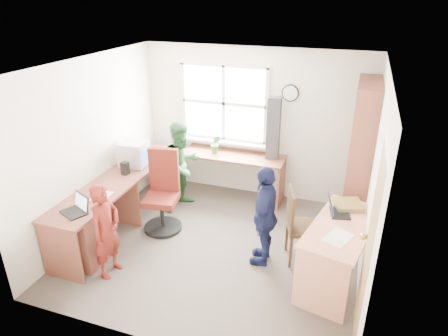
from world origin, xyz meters
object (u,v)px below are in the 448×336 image
bookshelf (359,161)px  person_navy (265,216)px  crt_monitor (134,154)px  potted_plant (216,144)px  right_desk (340,241)px  laptop_left (77,208)px  person_green (182,165)px  laptop_right (336,210)px  swivel_chair (163,196)px  person_red (106,231)px  wooden_chair (299,223)px  cd_tower (273,128)px  l_desk (119,211)px

bookshelf → person_navy: 1.66m
crt_monitor → potted_plant: (0.97, 0.88, -0.04)m
right_desk → laptop_left: 3.08m
bookshelf → person_green: (-2.54, -0.30, -0.31)m
potted_plant → crt_monitor: bearing=-137.9°
bookshelf → laptop_right: bearing=-99.9°
bookshelf → swivel_chair: bearing=-159.4°
bookshelf → person_red: size_ratio=1.78×
bookshelf → wooden_chair: 1.35m
potted_plant → person_red: person_red is taller
swivel_chair → crt_monitor: size_ratio=2.90×
cd_tower → wooden_chair: bearing=-68.2°
swivel_chair → potted_plant: 1.30m
laptop_right → person_red: size_ratio=0.29×
bookshelf → laptop_right: (-0.20, -1.13, -0.19)m
person_red → person_navy: 1.89m
bookshelf → potted_plant: 2.20m
l_desk → person_green: size_ratio=2.13×
swivel_chair → person_navy: (1.55, -0.31, 0.15)m
right_desk → laptop_left: (-2.99, -0.71, 0.25)m
right_desk → swivel_chair: size_ratio=1.23×
swivel_chair → person_navy: person_navy is taller
right_desk → crt_monitor: 3.15m
l_desk → right_desk: right_desk is taller
wooden_chair → cd_tower: bearing=97.1°
wooden_chair → person_navy: bearing=-175.5°
wooden_chair → swivel_chair: bearing=157.5°
laptop_left → potted_plant: size_ratio=1.26×
crt_monitor → potted_plant: bearing=38.8°
cd_tower → person_red: 2.88m
wooden_chair → person_red: person_red is taller
swivel_chair → l_desk: bearing=-138.0°
person_red → person_green: 1.81m
person_green → person_navy: bearing=-97.7°
laptop_right → person_red: 2.70m
person_green → bookshelf: bearing=-58.8°
l_desk → wooden_chair: bearing=8.9°
right_desk → swivel_chair: bearing=-177.2°
l_desk → person_red: 0.70m
laptop_right → swivel_chair: bearing=73.8°
person_navy → person_green: bearing=-125.7°
l_desk → cd_tower: cd_tower is taller
crt_monitor → person_navy: bearing=-19.2°
right_desk → wooden_chair: size_ratio=1.46×
swivel_chair → person_navy: bearing=-21.2°
swivel_chair → person_red: person_red is taller
laptop_right → person_green: size_ratio=0.25×
l_desk → swivel_chair: (0.40, 0.51, 0.04)m
laptop_left → cd_tower: bearing=77.7°
swivel_chair → laptop_right: bearing=-13.9°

